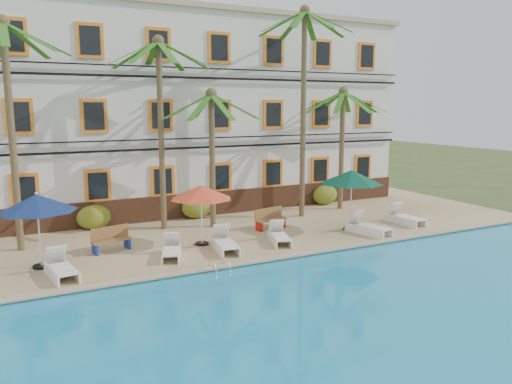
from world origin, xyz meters
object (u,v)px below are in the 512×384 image
umbrella_blue (37,203)px  bench_right (270,218)px  palm_d (304,87)px  palm_b (160,107)px  palm_a (9,104)px  lounger_c (225,243)px  umbrella_green (352,177)px  lounger_a (61,268)px  umbrella_red (201,193)px  lounger_b (171,250)px  lounger_e (368,227)px  lounger_f (404,217)px  lounger_d (279,236)px  palm_e (342,129)px  pool_ladder (219,269)px  palm_c (212,136)px  bench_left (110,239)px

umbrella_blue → bench_right: (9.54, 1.25, -1.76)m
palm_d → palm_b: bearing=175.0°
palm_a → lounger_c: bearing=-27.8°
umbrella_green → lounger_a: size_ratio=1.36×
umbrella_red → bench_right: size_ratio=1.58×
lounger_b → lounger_c: lounger_c is taller
lounger_e → lounger_f: 2.81m
lounger_d → lounger_e: (4.13, -0.47, 0.03)m
palm_e → lounger_c: bearing=-152.8°
lounger_a → lounger_c: size_ratio=0.97×
pool_ladder → lounger_c: bearing=61.5°
palm_c → umbrella_red: bearing=-120.7°
palm_d → umbrella_green: palm_d is taller
umbrella_blue → lounger_e: bearing=-6.4°
umbrella_green → bench_left: umbrella_green is taller
palm_b → umbrella_red: bearing=-79.8°
palm_b → lounger_a: 8.45m
lounger_f → bench_left: bearing=172.7°
palm_b → umbrella_blue: size_ratio=3.21×
palm_d → palm_a: bearing=-179.2°
palm_c → palm_e: palm_e is taller
lounger_a → umbrella_green: bearing=3.6°
palm_c → lounger_a: 8.91m
umbrella_red → lounger_b: (-1.60, -1.09, -1.83)m
lounger_b → pool_ladder: size_ratio=2.53×
lounger_e → umbrella_blue: bearing=173.6°
umbrella_red → lounger_b: umbrella_red is taller
lounger_c → bench_left: (-3.87, 1.94, 0.16)m
umbrella_blue → lounger_e: umbrella_blue is taller
palm_a → palm_d: (12.76, 0.17, 0.81)m
umbrella_green → lounger_c: size_ratio=1.32×
palm_d → bench_right: (-2.67, -1.55, -5.86)m
lounger_c → bench_right: (3.18, 2.26, 0.16)m
lounger_a → umbrella_red: bearing=15.5°
lounger_b → lounger_d: bearing=-1.1°
palm_e → lounger_f: 5.79m
palm_e → bench_left: 13.36m
umbrella_blue → pool_ladder: 6.47m
lounger_d → palm_a: bearing=158.8°
umbrella_blue → lounger_d: (8.76, -0.99, -1.95)m
umbrella_red → umbrella_green: bearing=-6.2°
lounger_e → bench_right: bearing=141.1°
palm_b → lounger_e: (7.57, -4.85, -5.07)m
lounger_a → pool_ladder: bearing=-17.9°
umbrella_blue → umbrella_red: (5.90, 0.18, -0.13)m
palm_e → lounger_c: 10.54m
palm_d → umbrella_red: size_ratio=4.10×
palm_a → lounger_e: bearing=-16.9°
palm_a → bench_left: 6.13m
umbrella_green → lounger_d: umbrella_green is taller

